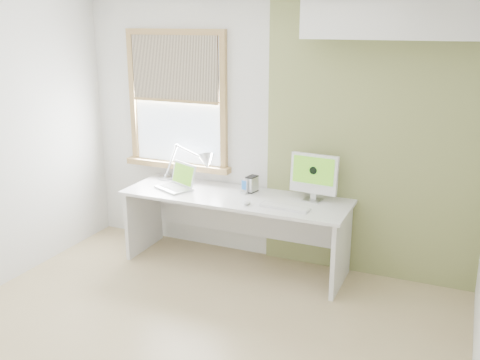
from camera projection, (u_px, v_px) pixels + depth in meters
The scene contains 12 objects.
room at pixel (179, 178), 3.70m from camera, with size 4.04×3.54×2.64m.
accent_wall at pixel (372, 141), 4.85m from camera, with size 2.00×0.02×2.60m, color #8C9356.
soffit at pixel (403, 12), 4.31m from camera, with size 1.60×0.40×0.42m, color white.
window at pixel (177, 101), 5.52m from camera, with size 1.20×0.14×1.42m.
desk at pixel (238, 213), 5.26m from camera, with size 2.20×0.70×0.73m.
desk_lamp at pixel (199, 163), 5.53m from camera, with size 0.70×0.28×0.39m.
laptop at pixel (178, 182), 5.36m from camera, with size 0.44×0.40×0.25m.
phone_dock at pixel (244, 189), 5.21m from camera, with size 0.09×0.09×0.14m.
external_drive at pixel (252, 184), 5.25m from camera, with size 0.10×0.14×0.16m.
imac at pixel (314, 175), 4.95m from camera, with size 0.45×0.16×0.44m.
keyboard at pixel (285, 207), 4.81m from camera, with size 0.47×0.17×0.02m.
mouse at pixel (247, 203), 4.90m from camera, with size 0.06×0.10×0.03m, color white.
Camera 1 is at (1.80, -3.09, 2.34)m, focal length 40.35 mm.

